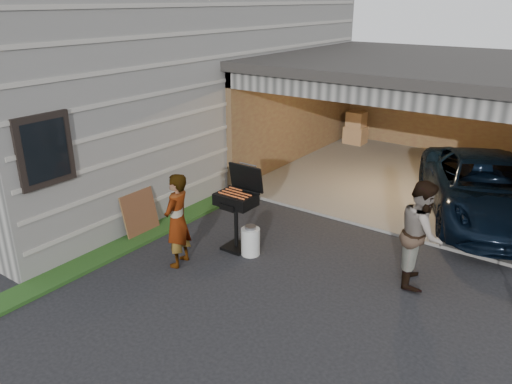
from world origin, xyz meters
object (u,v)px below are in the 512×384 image
(minivan, at_px, (484,191))
(woman, at_px, (177,220))
(man, at_px, (421,233))
(bbq_grill, at_px, (237,202))
(plywood_panel, at_px, (140,214))
(propane_tank, at_px, (251,242))

(minivan, distance_m, woman, 5.99)
(woman, xyz_separation_m, man, (3.36, 1.74, 0.04))
(minivan, height_order, bbq_grill, bbq_grill)
(minivan, height_order, woman, woman)
(minivan, relative_size, plywood_panel, 5.20)
(bbq_grill, xyz_separation_m, propane_tank, (0.33, -0.06, -0.64))
(bbq_grill, height_order, propane_tank, bbq_grill)
(bbq_grill, xyz_separation_m, plywood_panel, (-1.80, -0.61, -0.47))
(plywood_panel, bearing_deg, bbq_grill, 18.79)
(minivan, distance_m, plywood_panel, 6.62)
(plywood_panel, bearing_deg, man, 15.85)
(bbq_grill, height_order, plywood_panel, bbq_grill)
(woman, distance_m, propane_tank, 1.34)
(man, distance_m, plywood_panel, 4.93)
(man, relative_size, plywood_panel, 1.99)
(minivan, distance_m, propane_tank, 4.78)
(minivan, relative_size, man, 2.62)
(bbq_grill, bearing_deg, man, 14.00)
(bbq_grill, distance_m, plywood_panel, 1.96)
(woman, xyz_separation_m, plywood_panel, (-1.37, 0.40, -0.38))
(man, distance_m, propane_tank, 2.78)
(woman, bearing_deg, bbq_grill, 143.34)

